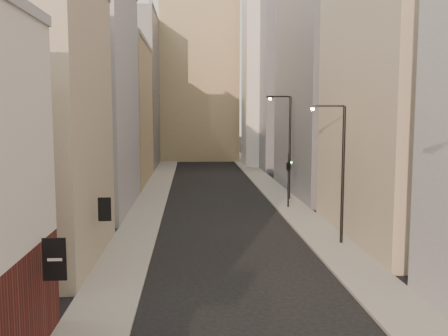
# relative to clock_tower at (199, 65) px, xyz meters

# --- Properties ---
(sidewalk_left) EXTENTS (3.00, 140.00, 0.15)m
(sidewalk_left) POSITION_rel_clock_tower_xyz_m (-5.50, -37.00, -17.56)
(sidewalk_left) COLOR gray
(sidewalk_left) RESTS_ON ground
(sidewalk_right) EXTENTS (3.00, 140.00, 0.15)m
(sidewalk_right) POSITION_rel_clock_tower_xyz_m (7.50, -37.00, -17.56)
(sidewalk_right) COLOR gray
(sidewalk_right) RESTS_ON ground
(left_bldg_beige) EXTENTS (8.00, 12.00, 16.00)m
(left_bldg_beige) POSITION_rel_clock_tower_xyz_m (-11.00, -66.00, -9.63)
(left_bldg_beige) COLOR gray
(left_bldg_beige) RESTS_ON ground
(left_bldg_grey) EXTENTS (8.00, 16.00, 20.00)m
(left_bldg_grey) POSITION_rel_clock_tower_xyz_m (-11.00, -50.00, -7.63)
(left_bldg_grey) COLOR gray
(left_bldg_grey) RESTS_ON ground
(left_bldg_tan) EXTENTS (8.00, 18.00, 17.00)m
(left_bldg_tan) POSITION_rel_clock_tower_xyz_m (-11.00, -32.00, -9.13)
(left_bldg_tan) COLOR #92805E
(left_bldg_tan) RESTS_ON ground
(left_bldg_wingrid) EXTENTS (8.00, 20.00, 24.00)m
(left_bldg_wingrid) POSITION_rel_clock_tower_xyz_m (-11.00, -12.00, -5.63)
(left_bldg_wingrid) COLOR gray
(left_bldg_wingrid) RESTS_ON ground
(right_bldg_beige) EXTENTS (8.00, 16.00, 20.00)m
(right_bldg_beige) POSITION_rel_clock_tower_xyz_m (13.00, -62.00, -7.63)
(right_bldg_beige) COLOR gray
(right_bldg_beige) RESTS_ON ground
(right_bldg_wingrid) EXTENTS (8.00, 20.00, 26.00)m
(right_bldg_wingrid) POSITION_rel_clock_tower_xyz_m (13.00, -42.00, -4.63)
(right_bldg_wingrid) COLOR gray
(right_bldg_wingrid) RESTS_ON ground
(highrise) EXTENTS (21.00, 23.00, 51.20)m
(highrise) POSITION_rel_clock_tower_xyz_m (19.00, -14.00, 8.02)
(highrise) COLOR gray
(highrise) RESTS_ON ground
(clock_tower) EXTENTS (14.00, 14.00, 44.90)m
(clock_tower) POSITION_rel_clock_tower_xyz_m (0.00, 0.00, 0.00)
(clock_tower) COLOR #92805E
(clock_tower) RESTS_ON ground
(white_tower) EXTENTS (8.00, 8.00, 41.50)m
(white_tower) POSITION_rel_clock_tower_xyz_m (11.00, -14.00, 0.97)
(white_tower) COLOR silver
(white_tower) RESTS_ON ground
(streetlamp_mid) EXTENTS (2.32, 0.90, 9.13)m
(streetlamp_mid) POSITION_rel_clock_tower_xyz_m (7.98, -63.57, -12.42)
(streetlamp_mid) COLOR black
(streetlamp_mid) RESTS_ON ground
(streetlamp_far) EXTENTS (2.58, 1.11, 10.25)m
(streetlamp_far) POSITION_rel_clock_tower_xyz_m (7.83, -46.89, -11.78)
(streetlamp_far) COLOR black
(streetlamp_far) RESTS_ON ground
(traffic_light_right) EXTENTS (0.88, 0.88, 5.00)m
(traffic_light_right) POSITION_rel_clock_tower_xyz_m (7.15, -51.03, -13.69)
(traffic_light_right) COLOR black
(traffic_light_right) RESTS_ON ground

